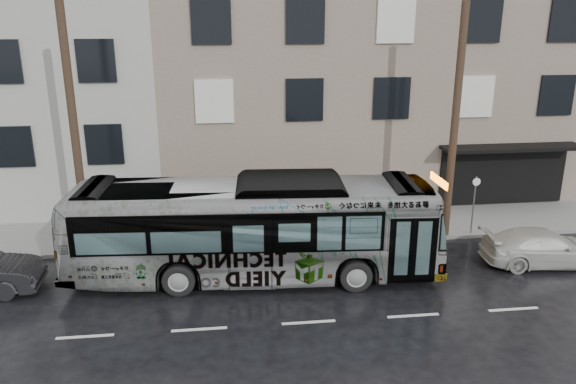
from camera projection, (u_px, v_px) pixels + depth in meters
name	position (u px, v px, depth m)	size (l,w,h in m)	color
ground	(297.00, 284.00, 18.94)	(120.00, 120.00, 0.00)	black
sidewalk	(281.00, 229.00, 23.55)	(90.00, 3.60, 0.15)	gray
building_taupe	(358.00, 76.00, 29.83)	(20.00, 12.00, 11.00)	gray
utility_pole_front	(455.00, 125.00, 21.38)	(0.30, 0.30, 9.00)	#3E2D1F
utility_pole_rear	(75.00, 134.00, 19.78)	(0.30, 0.30, 9.00)	#3E2D1F
sign_post	(473.00, 205.00, 22.51)	(0.06, 0.06, 2.40)	slate
bus	(254.00, 229.00, 18.99)	(2.94, 12.57, 3.50)	#B2B2B2
white_sedan	(544.00, 247.00, 20.25)	(1.81, 4.44, 1.29)	#B2B1A9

